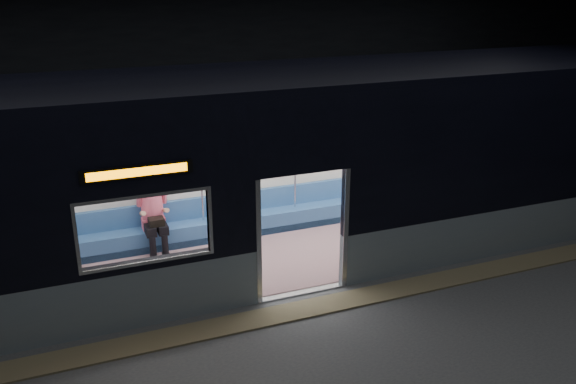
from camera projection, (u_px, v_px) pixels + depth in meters
station_floor at (330, 326)px, 8.97m from camera, size 24.00×14.00×0.01m
station_envelope at (337, 76)px, 7.74m from camera, size 24.00×14.00×5.00m
tactile_strip at (315, 307)px, 9.44m from camera, size 22.80×0.50×0.03m
metro_car at (269, 160)px, 10.57m from camera, size 18.00×3.04×3.35m
passenger at (153, 210)px, 11.12m from camera, size 0.46×0.74×1.42m
handbag at (156, 222)px, 10.96m from camera, size 0.28×0.24×0.14m
transit_map at (458, 137)px, 13.61m from camera, size 0.90×0.03×0.59m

